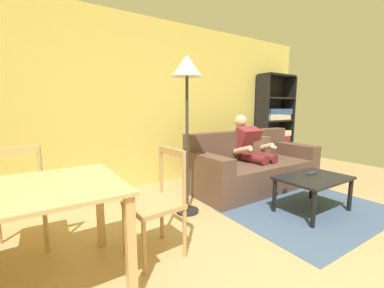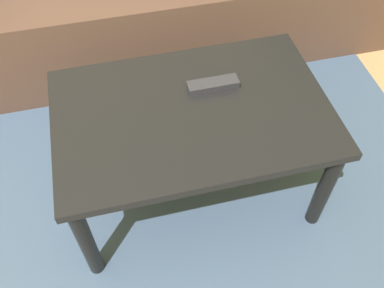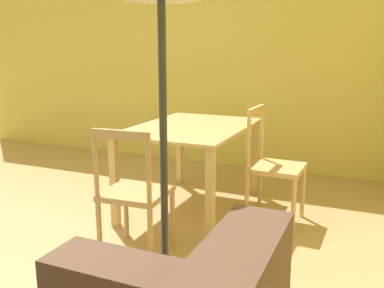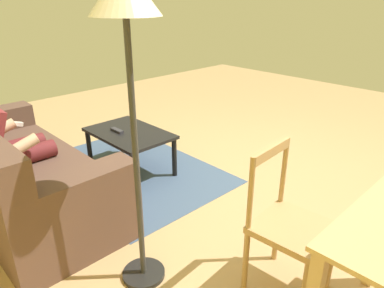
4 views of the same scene
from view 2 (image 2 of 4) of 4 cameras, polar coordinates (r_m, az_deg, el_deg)
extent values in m
cylinder|color=#DBAD89|center=(2.07, -4.44, 15.56)|extent=(0.11, 0.11, 0.42)
cube|color=black|center=(2.11, -3.73, 10.57)|extent=(0.10, 0.24, 0.08)
cylinder|color=#DBAD89|center=(2.11, 1.68, 16.43)|extent=(0.11, 0.11, 0.42)
cube|color=black|center=(2.15, 2.13, 11.50)|extent=(0.10, 0.24, 0.08)
cube|color=black|center=(1.36, 0.00, 4.21)|extent=(0.88, 0.58, 0.03)
cylinder|color=black|center=(1.39, -14.03, -12.59)|extent=(0.05, 0.05, 0.41)
cylinder|color=black|center=(1.51, 17.38, -5.81)|extent=(0.05, 0.05, 0.41)
cylinder|color=black|center=(1.68, -15.50, 2.72)|extent=(0.05, 0.05, 0.41)
cylinder|color=black|center=(1.78, 10.71, 7.40)|extent=(0.05, 0.05, 0.41)
cube|color=#2D2D38|center=(1.41, 2.83, 7.99)|extent=(0.17, 0.05, 0.02)
cube|color=#3D5170|center=(1.69, 0.00, -5.47)|extent=(2.02, 1.43, 0.01)
camera|label=1|loc=(2.74, -106.74, -24.54)|focal=23.11mm
camera|label=3|loc=(2.65, -1.84, 51.46)|focal=39.42mm
camera|label=4|loc=(3.82, -72.03, 28.13)|focal=33.06mm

